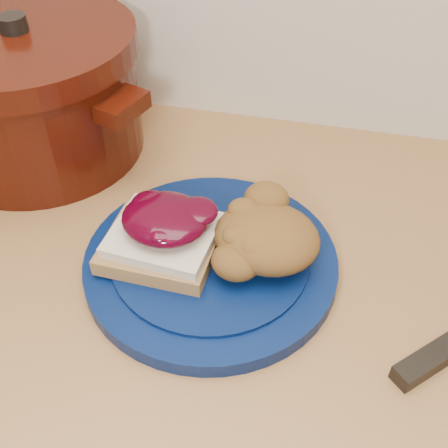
# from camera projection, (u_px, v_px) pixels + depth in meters

# --- Properties ---
(plate) EXTENTS (0.31, 0.31, 0.02)m
(plate) POSITION_uv_depth(u_px,v_px,m) (211.00, 262.00, 0.61)
(plate) COLOR #041440
(plate) RESTS_ON wood_countertop
(sandwich) EXTENTS (0.12, 0.11, 0.06)m
(sandwich) POSITION_uv_depth(u_px,v_px,m) (163.00, 233.00, 0.58)
(sandwich) COLOR olive
(sandwich) RESTS_ON plate
(stuffing_mound) EXTENTS (0.12, 0.11, 0.06)m
(stuffing_mound) POSITION_uv_depth(u_px,v_px,m) (267.00, 238.00, 0.58)
(stuffing_mound) COLOR brown
(stuffing_mound) RESTS_ON plate
(dutch_oven) EXTENTS (0.36, 0.36, 0.18)m
(dutch_oven) POSITION_uv_depth(u_px,v_px,m) (31.00, 92.00, 0.72)
(dutch_oven) COLOR #320C05
(dutch_oven) RESTS_ON wood_countertop
(pepper_grinder) EXTENTS (0.07, 0.07, 0.14)m
(pepper_grinder) POSITION_uv_depth(u_px,v_px,m) (21.00, 76.00, 0.78)
(pepper_grinder) COLOR black
(pepper_grinder) RESTS_ON wood_countertop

